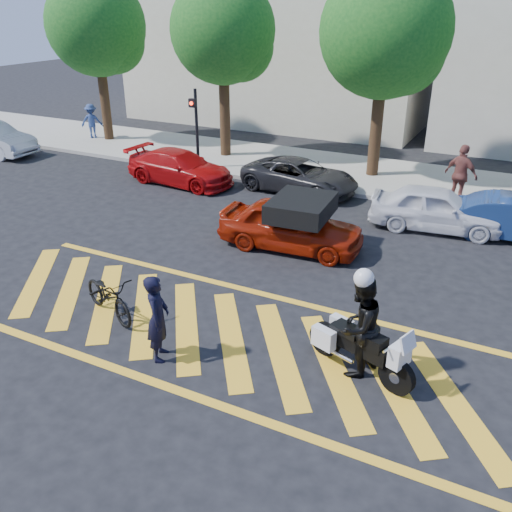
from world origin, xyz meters
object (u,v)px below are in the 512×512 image
at_px(officer_bike, 158,318).
at_px(police_motorcycle, 358,346).
at_px(officer_moto, 359,326).
at_px(parked_mid_right, 437,208).
at_px(bicycle, 109,296).
at_px(red_convertible, 291,225).
at_px(parked_mid_left, 300,176).
at_px(parked_left, 180,167).

height_order(officer_bike, police_motorcycle, officer_bike).
xyz_separation_m(officer_bike, officer_moto, (3.49, 1.27, 0.11)).
distance_m(officer_bike, parked_mid_right, 9.66).
xyz_separation_m(bicycle, red_convertible, (2.08, 5.06, 0.19)).
bearing_deg(parked_mid_left, officer_bike, -165.71).
bearing_deg(parked_mid_left, officer_moto, -145.24).
bearing_deg(bicycle, officer_bike, -90.33).
bearing_deg(officer_bike, parked_mid_left, -17.73).
bearing_deg(officer_moto, red_convertible, -124.77).
height_order(officer_bike, bicycle, officer_bike).
height_order(officer_bike, parked_mid_left, officer_bike).
height_order(parked_left, parked_mid_right, parked_mid_right).
bearing_deg(officer_bike, bicycle, 42.57).
height_order(police_motorcycle, parked_left, parked_left).
height_order(officer_bike, officer_moto, officer_moto).
bearing_deg(parked_left, bicycle, -151.60).
distance_m(officer_bike, parked_left, 10.96).
xyz_separation_m(officer_bike, parked_mid_left, (-1.46, 10.40, -0.29)).
bearing_deg(parked_left, officer_moto, -127.06).
bearing_deg(parked_left, police_motorcycle, -126.96).
bearing_deg(parked_mid_left, red_convertible, -153.88).
height_order(police_motorcycle, parked_mid_right, parked_mid_right).
xyz_separation_m(red_convertible, parked_mid_left, (-1.66, 4.60, -0.09)).
height_order(police_motorcycle, officer_moto, officer_moto).
relative_size(bicycle, parked_left, 0.44).
bearing_deg(parked_mid_right, parked_left, 81.20).
bearing_deg(red_convertible, police_motorcycle, -147.84).
distance_m(officer_moto, parked_mid_right, 7.74).
relative_size(officer_bike, bicycle, 0.94).
bearing_deg(red_convertible, officer_bike, 174.02).
relative_size(parked_left, parked_mid_left, 1.01).
bearing_deg(parked_mid_right, parked_mid_left, 67.23).
xyz_separation_m(bicycle, parked_left, (-3.93, 8.54, 0.12)).
bearing_deg(parked_mid_right, red_convertible, 126.98).
bearing_deg(bicycle, officer_moto, -63.10).
height_order(bicycle, red_convertible, red_convertible).
distance_m(bicycle, parked_mid_left, 9.66).
distance_m(officer_moto, red_convertible, 5.61).
xyz_separation_m(bicycle, police_motorcycle, (5.39, 0.53, 0.06)).
relative_size(bicycle, officer_moto, 0.95).
bearing_deg(police_motorcycle, officer_moto, -125.90).
relative_size(bicycle, parked_mid_left, 0.44).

